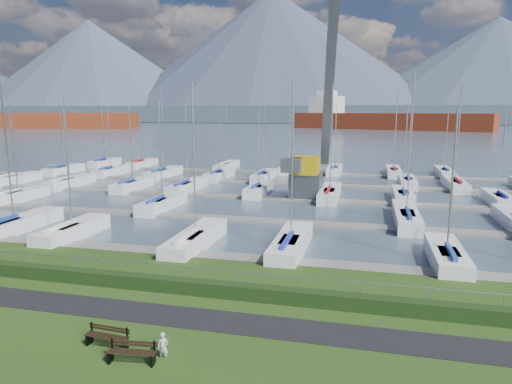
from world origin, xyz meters
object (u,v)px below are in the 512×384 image
(bench_left, at_px, (107,336))
(person, at_px, (163,343))
(bench_right, at_px, (132,352))
(crane, at_px, (312,145))

(bench_left, distance_m, person, 2.45)
(bench_left, relative_size, bench_right, 0.99)
(bench_right, relative_size, crane, 0.08)
(crane, bearing_deg, bench_right, -92.42)
(person, bearing_deg, bench_left, 164.89)
(bench_right, relative_size, person, 1.64)
(person, relative_size, crane, 0.05)
(bench_left, bearing_deg, crane, 87.61)
(bench_right, bearing_deg, crane, 79.37)
(bench_left, distance_m, crane, 35.08)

